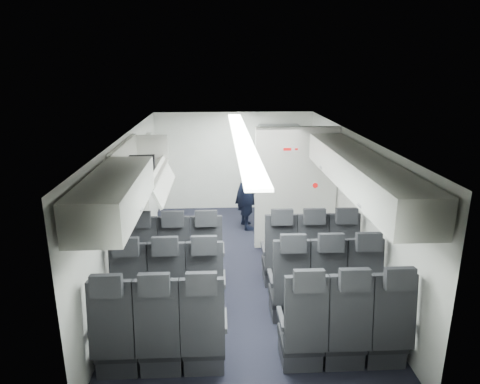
{
  "coord_description": "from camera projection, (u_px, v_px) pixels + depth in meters",
  "views": [
    {
      "loc": [
        -0.34,
        -6.19,
        3.14
      ],
      "look_at": [
        0.0,
        0.4,
        1.15
      ],
      "focal_mm": 32.0,
      "sensor_mm": 36.0,
      "label": 1
    }
  ],
  "objects": [
    {
      "name": "overhead_bin_right_rear",
      "position": [
        385.0,
        191.0,
        4.46
      ],
      "size": [
        0.53,
        1.8,
        0.4
      ],
      "color": "silver",
      "rests_on": "cabin_shell"
    },
    {
      "name": "overhead_bin_right_front",
      "position": [
        339.0,
        156.0,
        6.14
      ],
      "size": [
        0.53,
        1.7,
        0.4
      ],
      "color": "silver",
      "rests_on": "cabin_shell"
    },
    {
      "name": "flight_attendant",
      "position": [
        247.0,
        183.0,
        8.32
      ],
      "size": [
        0.56,
        0.73,
        1.8
      ],
      "primitive_type": "imported",
      "rotation": [
        0.0,
        0.0,
        1.79
      ],
      "color": "black",
      "rests_on": "ground"
    },
    {
      "name": "seat_row_front",
      "position": [
        243.0,
        259.0,
        6.22
      ],
      "size": [
        3.33,
        0.56,
        1.24
      ],
      "color": "black",
      "rests_on": "cabin_shell"
    },
    {
      "name": "bulkhead_partition",
      "position": [
        296.0,
        189.0,
        7.35
      ],
      "size": [
        1.4,
        0.15,
        2.13
      ],
      "color": "silver",
      "rests_on": "cabin_shell"
    },
    {
      "name": "overhead_bin_left_front_open",
      "position": [
        140.0,
        167.0,
        6.03
      ],
      "size": [
        0.64,
        1.7,
        0.72
      ],
      "color": "#9E9E93",
      "rests_on": "cabin_shell"
    },
    {
      "name": "galley_unit",
      "position": [
        278.0,
        169.0,
        9.22
      ],
      "size": [
        0.85,
        0.52,
        1.9
      ],
      "color": "#939399",
      "rests_on": "cabin_shell"
    },
    {
      "name": "papers",
      "position": [
        257.0,
        175.0,
        8.23
      ],
      "size": [
        0.21,
        0.08,
        0.15
      ],
      "primitive_type": "cube",
      "rotation": [
        0.0,
        0.0,
        0.27
      ],
      "color": "white",
      "rests_on": "flight_attendant"
    },
    {
      "name": "overhead_bin_left_rear",
      "position": [
        114.0,
        195.0,
        4.33
      ],
      "size": [
        0.53,
        1.8,
        0.4
      ],
      "color": "silver",
      "rests_on": "cabin_shell"
    },
    {
      "name": "cabin_shell",
      "position": [
        241.0,
        201.0,
        6.52
      ],
      "size": [
        3.41,
        6.01,
        2.16
      ],
      "color": "black",
      "rests_on": "ground"
    },
    {
      "name": "carry_on_bag",
      "position": [
        142.0,
        164.0,
        5.98
      ],
      "size": [
        0.37,
        0.28,
        0.21
      ],
      "primitive_type": "cube",
      "rotation": [
        0.0,
        0.0,
        0.09
      ],
      "color": "black",
      "rests_on": "overhead_bin_left_front_open"
    },
    {
      "name": "seat_row_rear",
      "position": [
        253.0,
        335.0,
        4.5
      ],
      "size": [
        3.33,
        0.56,
        1.24
      ],
      "color": "black",
      "rests_on": "cabin_shell"
    },
    {
      "name": "seat_row_mid",
      "position": [
        247.0,
        291.0,
        5.36
      ],
      "size": [
        3.33,
        0.56,
        1.24
      ],
      "color": "black",
      "rests_on": "cabin_shell"
    },
    {
      "name": "boarding_door",
      "position": [
        149.0,
        186.0,
        7.97
      ],
      "size": [
        0.12,
        1.27,
        1.86
      ],
      "color": "silver",
      "rests_on": "cabin_shell"
    }
  ]
}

